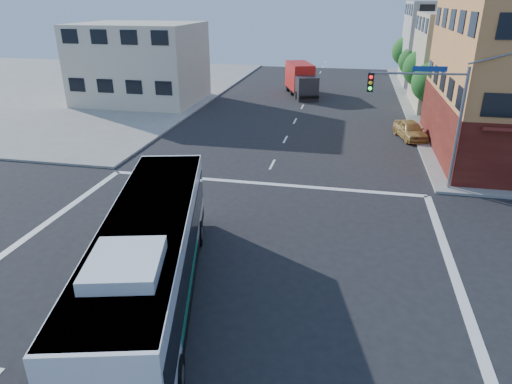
# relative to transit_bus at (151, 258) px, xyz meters

# --- Properties ---
(ground) EXTENTS (120.00, 120.00, 0.00)m
(ground) POSITION_rel_transit_bus_xyz_m (1.62, 2.75, -1.90)
(ground) COLOR black
(ground) RESTS_ON ground
(sidewalk_nw) EXTENTS (50.00, 50.00, 0.15)m
(sidewalk_nw) POSITION_rel_transit_bus_xyz_m (-33.38, 37.75, -1.83)
(sidewalk_nw) COLOR gray
(sidewalk_nw) RESTS_ON ground
(building_east_near) EXTENTS (12.06, 10.06, 9.00)m
(building_east_near) POSITION_rel_transit_bus_xyz_m (18.60, 36.73, 2.60)
(building_east_near) COLOR #B7A98B
(building_east_near) RESTS_ON ground
(building_east_far) EXTENTS (12.06, 10.06, 10.00)m
(building_east_far) POSITION_rel_transit_bus_xyz_m (18.60, 50.73, 3.11)
(building_east_far) COLOR #ABAAA5
(building_east_far) RESTS_ON ground
(building_west) EXTENTS (12.06, 10.06, 8.00)m
(building_west) POSITION_rel_transit_bus_xyz_m (-15.40, 32.73, 2.10)
(building_west) COLOR beige
(building_west) RESTS_ON ground
(signal_mast_ne) EXTENTS (7.91, 1.13, 8.07)m
(signal_mast_ne) POSITION_rel_transit_bus_xyz_m (10.70, 13.37, 3.08)
(signal_mast_ne) COLOR gray
(signal_mast_ne) RESTS_ON ground
(street_tree_a) EXTENTS (3.60, 3.60, 5.53)m
(street_tree_a) POSITION_rel_transit_bus_xyz_m (13.52, 30.67, 1.69)
(street_tree_a) COLOR #362013
(street_tree_a) RESTS_ON ground
(street_tree_b) EXTENTS (3.80, 3.80, 5.79)m
(street_tree_b) POSITION_rel_transit_bus_xyz_m (13.52, 38.67, 1.85)
(street_tree_b) COLOR #362013
(street_tree_b) RESTS_ON ground
(street_tree_c) EXTENTS (3.40, 3.40, 5.29)m
(street_tree_c) POSITION_rel_transit_bus_xyz_m (13.52, 46.67, 1.56)
(street_tree_c) COLOR #362013
(street_tree_c) RESTS_ON ground
(street_tree_d) EXTENTS (4.00, 4.00, 6.03)m
(street_tree_d) POSITION_rel_transit_bus_xyz_m (13.52, 54.67, 1.98)
(street_tree_d) COLOR #362013
(street_tree_d) RESTS_ON ground
(transit_bus) EXTENTS (5.96, 13.41, 3.89)m
(transit_bus) POSITION_rel_transit_bus_xyz_m (0.00, 0.00, 0.00)
(transit_bus) COLOR black
(transit_bus) RESTS_ON ground
(box_truck) EXTENTS (4.66, 8.02, 3.48)m
(box_truck) POSITION_rel_transit_bus_xyz_m (0.73, 39.81, -0.22)
(box_truck) COLOR #26272B
(box_truck) RESTS_ON ground
(parked_car) EXTENTS (2.72, 4.51, 1.44)m
(parked_car) POSITION_rel_transit_bus_xyz_m (11.25, 24.00, -1.18)
(parked_car) COLOR #BA9046
(parked_car) RESTS_ON ground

